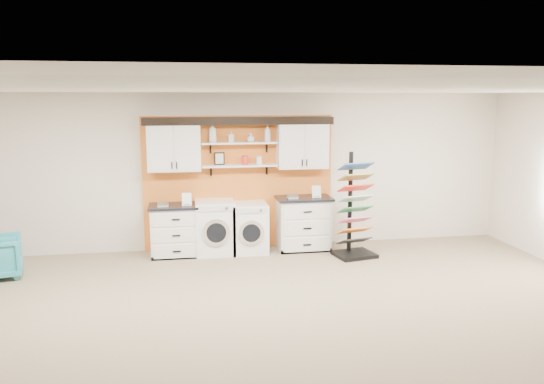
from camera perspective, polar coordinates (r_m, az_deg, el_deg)
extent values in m
plane|color=#86715A|center=(6.16, 0.59, -16.00)|extent=(10.00, 10.00, 0.00)
plane|color=white|center=(5.53, 0.64, 11.04)|extent=(10.00, 10.00, 0.00)
plane|color=beige|center=(9.58, -3.62, 2.23)|extent=(10.00, 0.00, 10.00)
cube|color=orange|center=(9.58, -3.59, 1.02)|extent=(3.40, 0.07, 2.40)
cube|color=white|center=(9.28, -10.51, 4.81)|extent=(0.90, 0.34, 0.84)
cube|color=white|center=(9.11, -11.91, 4.67)|extent=(0.42, 0.01, 0.78)
cube|color=white|center=(9.10, -9.13, 4.75)|extent=(0.42, 0.01, 0.78)
cube|color=white|center=(9.52, 3.28, 5.09)|extent=(0.90, 0.34, 0.84)
cube|color=white|center=(9.30, 2.19, 4.98)|extent=(0.42, 0.01, 0.78)
cube|color=white|center=(9.40, 4.83, 5.01)|extent=(0.42, 0.01, 0.78)
cube|color=white|center=(9.37, -3.51, 2.85)|extent=(1.32, 0.28, 0.03)
cube|color=white|center=(9.33, -3.53, 5.29)|extent=(1.32, 0.28, 0.03)
cube|color=black|center=(9.32, -3.57, 7.75)|extent=(3.30, 0.40, 0.10)
cube|color=black|center=(9.14, -3.44, 7.33)|extent=(3.30, 0.04, 0.04)
cube|color=black|center=(9.37, -5.68, 3.60)|extent=(0.18, 0.02, 0.22)
cube|color=beige|center=(9.36, -5.67, 3.59)|extent=(0.14, 0.01, 0.18)
cylinder|color=red|center=(9.37, -2.90, 3.44)|extent=(0.11, 0.11, 0.16)
cylinder|color=silver|center=(9.40, -1.39, 3.42)|extent=(0.10, 0.10, 0.14)
cube|color=white|center=(9.37, -10.23, -4.14)|extent=(0.86, 0.60, 0.86)
cube|color=black|center=(9.22, -10.17, -6.93)|extent=(0.86, 0.06, 0.07)
cube|color=black|center=(9.28, -10.32, -1.47)|extent=(0.91, 0.66, 0.04)
cube|color=white|center=(9.01, -10.31, -2.92)|extent=(0.78, 0.02, 0.24)
cube|color=white|center=(9.08, -10.25, -4.61)|extent=(0.78, 0.02, 0.24)
cube|color=white|center=(9.15, -10.20, -6.28)|extent=(0.78, 0.02, 0.24)
cube|color=white|center=(9.60, 3.39, -3.47)|extent=(0.92, 0.60, 0.92)
cube|color=black|center=(9.46, 3.73, -6.34)|extent=(0.92, 0.06, 0.07)
cube|color=black|center=(9.50, 3.42, -0.66)|extent=(0.98, 0.66, 0.04)
cube|color=white|center=(9.25, 3.84, -2.12)|extent=(0.84, 0.02, 0.26)
cube|color=white|center=(9.31, 3.81, -3.90)|extent=(0.84, 0.02, 0.26)
cube|color=white|center=(9.39, 3.79, -5.65)|extent=(0.84, 0.02, 0.26)
cube|color=white|center=(9.38, -6.15, -3.76)|extent=(0.67, 0.66, 0.94)
cube|color=silver|center=(8.96, -6.07, -1.78)|extent=(0.58, 0.02, 0.10)
cylinder|color=silver|center=(9.06, -6.02, -4.36)|extent=(0.48, 0.05, 0.48)
cylinder|color=black|center=(9.03, -6.01, -4.40)|extent=(0.34, 0.03, 0.34)
cube|color=white|center=(9.44, -2.50, -3.82)|extent=(0.63, 0.66, 0.88)
cube|color=silver|center=(9.03, -2.25, -2.01)|extent=(0.54, 0.02, 0.09)
cylinder|color=silver|center=(9.12, -2.24, -4.41)|extent=(0.44, 0.05, 0.44)
cylinder|color=black|center=(9.09, -2.22, -4.44)|extent=(0.31, 0.03, 0.31)
cube|color=black|center=(9.35, 8.84, -6.65)|extent=(0.75, 0.67, 0.07)
cube|color=black|center=(9.30, 8.39, -1.05)|extent=(0.06, 0.06, 1.75)
cube|color=black|center=(9.30, 8.82, -5.20)|extent=(0.60, 0.41, 0.16)
cube|color=orange|center=(9.26, 8.85, -4.09)|extent=(0.60, 0.41, 0.16)
cube|color=#C959AA|center=(9.21, 8.88, -2.97)|extent=(0.60, 0.41, 0.16)
cube|color=#217B37|center=(9.17, 8.91, -1.85)|extent=(0.60, 0.41, 0.16)
cube|color=silver|center=(9.14, 8.94, -0.71)|extent=(0.60, 0.41, 0.16)
cube|color=red|center=(9.10, 8.97, 0.44)|extent=(0.60, 0.41, 0.16)
cube|color=olive|center=(9.08, 9.00, 1.59)|extent=(0.60, 0.41, 0.16)
cube|color=#2F52A6|center=(9.05, 9.04, 2.76)|extent=(0.60, 0.41, 0.16)
imported|color=silver|center=(9.28, -6.40, 6.38)|extent=(0.19, 0.19, 0.34)
imported|color=silver|center=(9.30, -4.38, 5.96)|extent=(0.11, 0.11, 0.19)
imported|color=silver|center=(9.34, -2.32, 5.88)|extent=(0.13, 0.13, 0.16)
imported|color=silver|center=(9.38, -0.49, 6.37)|extent=(0.16, 0.16, 0.31)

